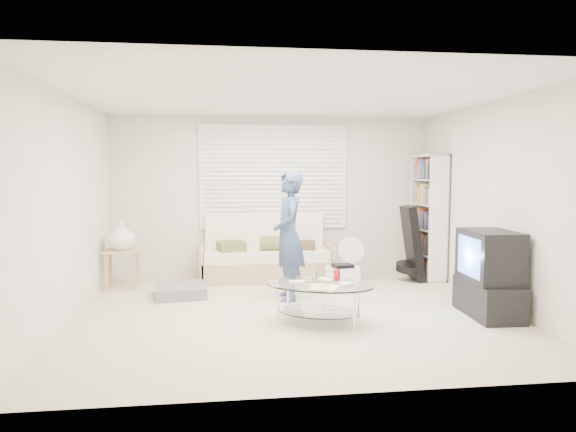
{
  "coord_description": "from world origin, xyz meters",
  "views": [
    {
      "loc": [
        -0.79,
        -5.85,
        1.66
      ],
      "look_at": [
        -0.01,
        0.3,
        1.1
      ],
      "focal_mm": 32.0,
      "sensor_mm": 36.0,
      "label": 1
    }
  ],
  "objects": [
    {
      "name": "floor_fan",
      "position": [
        1.09,
        1.59,
        0.39
      ],
      "size": [
        0.4,
        0.27,
        0.67
      ],
      "color": "white",
      "rests_on": "ground"
    },
    {
      "name": "futon_sofa",
      "position": [
        -0.15,
        1.87,
        0.32
      ],
      "size": [
        1.98,
        0.8,
        0.97
      ],
      "color": "#A67F5E",
      "rests_on": "ground"
    },
    {
      "name": "storage_bin",
      "position": [
        0.87,
        1.13,
        0.15
      ],
      "size": [
        0.55,
        0.44,
        0.34
      ],
      "color": "white",
      "rests_on": "ground"
    },
    {
      "name": "guitar_case",
      "position": [
        1.99,
        1.44,
        0.49
      ],
      "size": [
        0.4,
        0.41,
        1.11
      ],
      "color": "black",
      "rests_on": "ground"
    },
    {
      "name": "tv_unit",
      "position": [
        2.2,
        -0.44,
        0.48
      ],
      "size": [
        0.53,
        0.92,
        0.98
      ],
      "color": "black",
      "rests_on": "ground"
    },
    {
      "name": "bookshelf",
      "position": [
        2.32,
        1.65,
        0.95
      ],
      "size": [
        0.3,
        0.8,
        1.89
      ],
      "color": "white",
      "rests_on": "ground"
    },
    {
      "name": "room_shell",
      "position": [
        0.0,
        0.48,
        1.63
      ],
      "size": [
        5.02,
        4.52,
        2.51
      ],
      "color": "silver",
      "rests_on": "ground"
    },
    {
      "name": "grey_floor_pillow",
      "position": [
        -1.37,
        0.92,
        0.07
      ],
      "size": [
        0.72,
        0.72,
        0.15
      ],
      "primitive_type": "cube",
      "rotation": [
        0.0,
        0.0,
        0.13
      ],
      "color": "slate",
      "rests_on": "ground"
    },
    {
      "name": "side_table",
      "position": [
        -2.22,
        1.53,
        0.7
      ],
      "size": [
        0.48,
        0.38,
        0.95
      ],
      "color": "#A67F5E",
      "rests_on": "ground"
    },
    {
      "name": "ground",
      "position": [
        0.0,
        0.0,
        0.0
      ],
      "size": [
        5.0,
        5.0,
        0.0
      ],
      "primitive_type": "plane",
      "color": "tan",
      "rests_on": "ground"
    },
    {
      "name": "standing_person",
      "position": [
        0.03,
        0.6,
        0.83
      ],
      "size": [
        0.41,
        0.61,
        1.65
      ],
      "primitive_type": "imported",
      "rotation": [
        0.0,
        0.0,
        -1.55
      ],
      "color": "#37536F",
      "rests_on": "ground"
    },
    {
      "name": "coffee_table",
      "position": [
        0.24,
        -0.48,
        0.35
      ],
      "size": [
        1.36,
        1.12,
        0.56
      ],
      "color": "silver",
      "rests_on": "ground"
    },
    {
      "name": "window_blinds",
      "position": [
        0.0,
        2.2,
        1.55
      ],
      "size": [
        2.32,
        0.08,
        1.62
      ],
      "color": "silver",
      "rests_on": "ground"
    }
  ]
}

